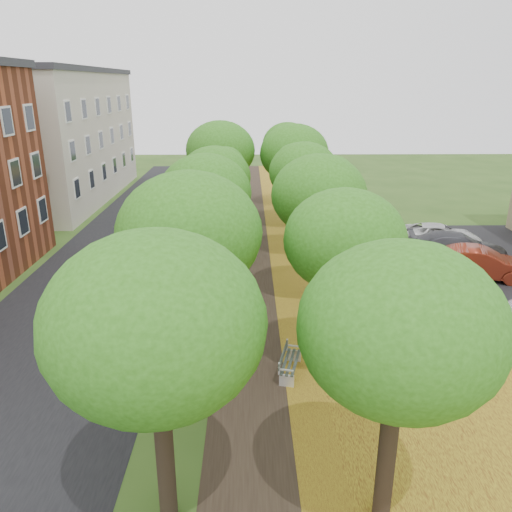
{
  "coord_description": "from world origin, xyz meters",
  "views": [
    {
      "loc": [
        -0.37,
        -8.74,
        9.25
      ],
      "look_at": [
        -0.09,
        10.63,
        2.5
      ],
      "focal_mm": 35.0,
      "sensor_mm": 36.0,
      "label": 1
    }
  ],
  "objects_px": {
    "car_red": "(480,263)",
    "car_grey": "(457,247)",
    "car_white": "(440,235)",
    "bench": "(289,362)"
  },
  "relations": [
    {
      "from": "car_red",
      "to": "car_grey",
      "type": "height_order",
      "value": "car_red"
    },
    {
      "from": "car_red",
      "to": "car_grey",
      "type": "relative_size",
      "value": 0.88
    },
    {
      "from": "car_grey",
      "to": "car_red",
      "type": "bearing_deg",
      "value": -167.27
    },
    {
      "from": "car_red",
      "to": "car_white",
      "type": "distance_m",
      "value": 5.15
    },
    {
      "from": "car_grey",
      "to": "car_white",
      "type": "bearing_deg",
      "value": 10.13
    },
    {
      "from": "car_red",
      "to": "car_white",
      "type": "height_order",
      "value": "car_red"
    },
    {
      "from": "bench",
      "to": "car_white",
      "type": "distance_m",
      "value": 17.01
    },
    {
      "from": "car_grey",
      "to": "car_white",
      "type": "distance_m",
      "value": 2.59
    },
    {
      "from": "car_red",
      "to": "car_grey",
      "type": "xyz_separation_m",
      "value": [
        -0.12,
        2.56,
        -0.0
      ]
    },
    {
      "from": "bench",
      "to": "car_white",
      "type": "xyz_separation_m",
      "value": [
        10.06,
        13.71,
        0.23
      ]
    }
  ]
}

